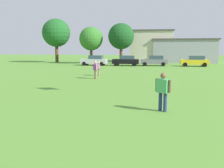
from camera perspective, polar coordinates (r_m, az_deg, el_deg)
ground_plane at (r=30.61m, az=0.13°, el=2.51°), size 160.00×160.00×0.00m
adult_bystander at (r=11.99m, az=11.16°, el=-0.98°), size 0.71×0.60×1.78m
bystander_near_trees at (r=27.14m, az=-2.92°, el=3.68°), size 0.37×0.69×1.48m
bystander_midfield at (r=24.46m, az=-3.67°, el=3.47°), size 0.55×0.70×1.67m
parked_car_silver_0 at (r=43.62m, az=-3.88°, el=5.23°), size 4.30×2.02×1.68m
parked_car_black_1 at (r=42.79m, az=3.13°, el=5.19°), size 4.30×2.02×1.68m
parked_car_gray_2 at (r=43.11m, az=9.36°, el=5.11°), size 4.30×2.02×1.68m
parked_car_yellow_3 at (r=43.20m, az=17.76°, el=4.85°), size 4.30×2.02×1.68m
tree_far_left at (r=53.87m, az=-12.17°, el=10.92°), size 5.58×5.58×8.70m
tree_center at (r=48.92m, az=-4.63°, el=9.88°), size 4.36×4.36×6.79m
tree_far_right at (r=48.17m, az=2.02°, el=10.42°), size 4.75×4.75×7.41m
house_left at (r=55.60m, az=15.36°, el=7.09°), size 12.54×9.28×4.70m
house_right at (r=55.37m, az=8.73°, el=8.18°), size 8.74×8.57×6.45m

